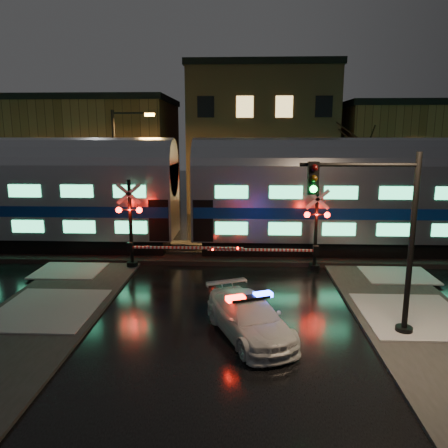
{
  "coord_description": "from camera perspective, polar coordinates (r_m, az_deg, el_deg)",
  "views": [
    {
      "loc": [
        0.53,
        -17.54,
        6.33
      ],
      "look_at": [
        -0.35,
        2.5,
        2.2
      ],
      "focal_mm": 35.0,
      "sensor_mm": 36.0,
      "label": 1
    }
  ],
  "objects": [
    {
      "name": "police_car",
      "position": [
        14.16,
        3.31,
        -12.09
      ],
      "size": [
        3.32,
        4.67,
        1.41
      ],
      "rotation": [
        0.0,
        0.0,
        0.4
      ],
      "color": "silver",
      "rests_on": "ground"
    },
    {
      "name": "building_right",
      "position": [
        42.15,
        22.83,
        7.91
      ],
      "size": [
        12.0,
        10.0,
        8.5
      ],
      "primitive_type": "cube",
      "color": "brown",
      "rests_on": "ground"
    },
    {
      "name": "ballast",
      "position": [
        23.38,
        1.14,
        -3.77
      ],
      "size": [
        90.0,
        4.2,
        0.24
      ],
      "primitive_type": "cube",
      "color": "black",
      "rests_on": "ground"
    },
    {
      "name": "sidewalk_left",
      "position": [
        14.89,
        -26.88,
        -14.6
      ],
      "size": [
        4.0,
        20.0,
        0.12
      ],
      "primitive_type": "cube",
      "color": "#2D2D2D",
      "rests_on": "ground"
    },
    {
      "name": "crossing_signal_right",
      "position": [
        20.6,
        10.93,
        -1.66
      ],
      "size": [
        5.7,
        0.65,
        4.03
      ],
      "color": "black",
      "rests_on": "ground"
    },
    {
      "name": "building_mid",
      "position": [
        40.07,
        4.71,
        10.77
      ],
      "size": [
        12.0,
        11.0,
        11.5
      ],
      "primitive_type": "cube",
      "color": "brown",
      "rests_on": "ground"
    },
    {
      "name": "streetlight",
      "position": [
        27.66,
        -13.5,
        7.48
      ],
      "size": [
        2.6,
        0.27,
        7.77
      ],
      "color": "black",
      "rests_on": "ground"
    },
    {
      "name": "train",
      "position": [
        22.93,
        -5.19,
        4.21
      ],
      "size": [
        51.0,
        3.12,
        5.92
      ],
      "color": "black",
      "rests_on": "ballast"
    },
    {
      "name": "traffic_light",
      "position": [
        14.25,
        19.93,
        -2.18
      ],
      "size": [
        3.77,
        0.69,
        5.83
      ],
      "rotation": [
        0.0,
        0.0,
        -0.2
      ],
      "color": "black",
      "rests_on": "ground"
    },
    {
      "name": "building_left",
      "position": [
        41.83,
        -16.54,
        8.65
      ],
      "size": [
        14.0,
        10.0,
        9.0
      ],
      "primitive_type": "cube",
      "color": "brown",
      "rests_on": "ground"
    },
    {
      "name": "crossing_signal_left",
      "position": [
        20.95,
        -11.19,
        -1.16
      ],
      "size": [
        6.03,
        0.67,
        4.27
      ],
      "color": "black",
      "rests_on": "ground"
    },
    {
      "name": "ground",
      "position": [
        18.65,
        0.75,
        -8.2
      ],
      "size": [
        120.0,
        120.0,
        0.0
      ],
      "primitive_type": "plane",
      "color": "black",
      "rests_on": "ground"
    }
  ]
}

